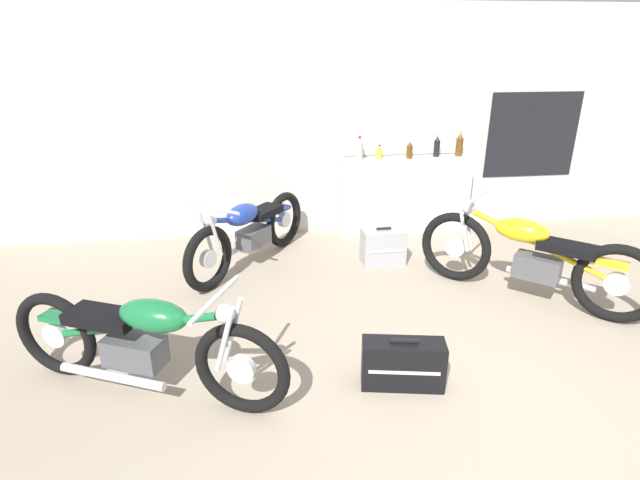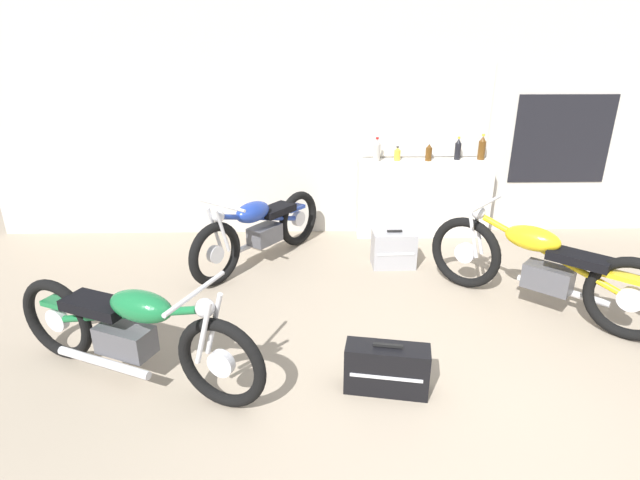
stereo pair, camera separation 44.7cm
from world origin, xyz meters
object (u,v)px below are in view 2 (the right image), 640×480
at_px(motorcycle_blue, 260,229).
at_px(hard_case_silver, 394,249).
at_px(bottle_right_center, 458,149).
at_px(hard_case_black, 387,369).
at_px(bottle_left_center, 397,154).
at_px(bottle_rightmost, 482,148).
at_px(bottle_center, 429,153).
at_px(bottle_leftmost, 377,151).
at_px(motorcycle_green, 131,330).
at_px(motorcycle_yellow, 542,267).

height_order(motorcycle_blue, hard_case_silver, motorcycle_blue).
height_order(bottle_right_center, hard_case_black, bottle_right_center).
relative_size(bottle_left_center, bottle_rightmost, 0.56).
relative_size(bottle_center, motorcycle_blue, 0.13).
bearing_deg(hard_case_silver, bottle_leftmost, 96.48).
height_order(bottle_left_center, motorcycle_blue, bottle_left_center).
bearing_deg(bottle_rightmost, motorcycle_green, -139.26).
bearing_deg(motorcycle_yellow, bottle_rightmost, 89.30).
distance_m(bottle_left_center, bottle_right_center, 0.76).
bearing_deg(hard_case_black, bottle_center, 73.13).
height_order(bottle_left_center, bottle_center, bottle_center).
relative_size(bottle_left_center, hard_case_silver, 0.36).
bearing_deg(motorcycle_blue, hard_case_silver, -5.23).
bearing_deg(motorcycle_green, motorcycle_blue, 70.48).
xyz_separation_m(hard_case_silver, hard_case_black, (-0.40, -2.15, -0.02)).
bearing_deg(motorcycle_blue, hard_case_black, -64.49).
bearing_deg(hard_case_silver, bottle_rightmost, 39.36).
bearing_deg(bottle_rightmost, motorcycle_blue, -162.40).
bearing_deg(bottle_leftmost, bottle_left_center, 7.83).
distance_m(bottle_center, bottle_right_center, 0.38).
bearing_deg(hard_case_black, hard_case_silver, 79.50).
xyz_separation_m(motorcycle_blue, hard_case_silver, (1.49, -0.14, -0.21)).
bearing_deg(bottle_left_center, bottle_leftmost, -172.17).
relative_size(bottle_leftmost, bottle_rightmost, 0.93).
bearing_deg(bottle_leftmost, hard_case_black, -95.45).
relative_size(bottle_leftmost, motorcycle_yellow, 0.17).
height_order(bottle_center, motorcycle_yellow, bottle_center).
bearing_deg(bottle_left_center, motorcycle_green, -129.16).
relative_size(bottle_rightmost, motorcycle_yellow, 0.19).
bearing_deg(bottle_left_center, motorcycle_yellow, -62.42).
distance_m(bottle_left_center, motorcycle_yellow, 2.31).
xyz_separation_m(bottle_center, motorcycle_blue, (-2.02, -0.80, -0.68)).
distance_m(bottle_center, motorcycle_yellow, 2.15).
bearing_deg(bottle_right_center, hard_case_silver, -132.50).
xyz_separation_m(bottle_center, motorcycle_yellow, (0.65, -1.94, -0.64)).
distance_m(motorcycle_blue, hard_case_silver, 1.51).
bearing_deg(bottle_right_center, bottle_rightmost, -0.56).
bearing_deg(hard_case_black, bottle_rightmost, 62.89).
xyz_separation_m(bottle_left_center, hard_case_silver, (-0.15, -0.96, -0.86)).
distance_m(bottle_center, motorcycle_green, 4.07).
relative_size(bottle_right_center, motorcycle_blue, 0.17).
bearing_deg(bottle_center, bottle_rightmost, 4.82).
bearing_deg(hard_case_silver, bottle_left_center, 80.84).
distance_m(bottle_rightmost, hard_case_silver, 1.81).
bearing_deg(motorcycle_green, bottle_left_center, 50.84).
relative_size(motorcycle_green, motorcycle_blue, 1.21).
xyz_separation_m(bottle_rightmost, hard_case_black, (-1.61, -3.14, -0.94)).
height_order(bottle_left_center, bottle_rightmost, bottle_rightmost).
relative_size(bottle_right_center, hard_case_silver, 0.59).
bearing_deg(hard_case_silver, bottle_right_center, 47.50).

